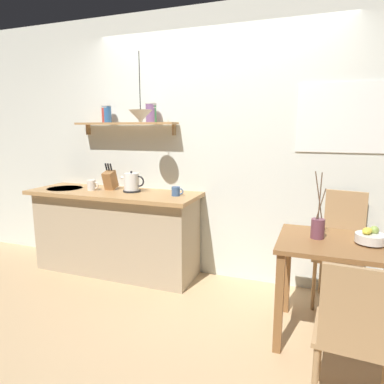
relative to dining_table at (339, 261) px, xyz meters
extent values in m
plane|color=tan|center=(-1.18, 0.20, -0.61)|extent=(14.00, 14.00, 0.00)
cube|color=silver|center=(-0.98, 0.85, 0.74)|extent=(6.80, 0.10, 2.70)
cube|color=white|center=(0.00, 0.79, 1.02)|extent=(0.78, 0.01, 0.60)
cube|color=silver|center=(0.00, 0.79, 1.02)|extent=(0.72, 0.01, 0.54)
cube|color=tan|center=(-2.18, 0.52, -0.19)|extent=(1.74, 0.52, 0.85)
cube|color=tan|center=(-2.18, 0.50, 0.26)|extent=(1.83, 0.63, 0.04)
cylinder|color=#B7BABF|center=(-2.79, 0.48, 0.27)|extent=(0.38, 0.38, 0.01)
cube|color=tan|center=(-2.13, 0.69, 0.98)|extent=(1.16, 0.18, 0.02)
cube|color=#99754C|center=(-2.66, 0.77, 0.91)|extent=(0.02, 0.06, 0.12)
cube|color=#99754C|center=(-1.60, 0.77, 0.91)|extent=(0.02, 0.06, 0.12)
cylinder|color=#BC4238|center=(-2.35, 0.69, 1.06)|extent=(0.10, 0.10, 0.15)
cylinder|color=silver|center=(-2.35, 0.69, 1.15)|extent=(0.10, 0.10, 0.01)
cylinder|color=#3366A3|center=(-2.35, 0.69, 1.07)|extent=(0.10, 0.10, 0.17)
cylinder|color=silver|center=(-2.35, 0.69, 1.16)|extent=(0.10, 0.10, 0.01)
cylinder|color=#7F5689|center=(-1.81, 0.69, 1.08)|extent=(0.11, 0.11, 0.18)
cylinder|color=silver|center=(-1.81, 0.69, 1.17)|extent=(0.11, 0.11, 0.01)
cylinder|color=#3366A3|center=(-1.81, 0.69, 1.06)|extent=(0.09, 0.09, 0.14)
cylinder|color=silver|center=(-1.81, 0.69, 1.13)|extent=(0.10, 0.10, 0.01)
cylinder|color=#388E56|center=(-1.80, 0.69, 1.07)|extent=(0.09, 0.09, 0.17)
cylinder|color=silver|center=(-1.80, 0.69, 1.16)|extent=(0.09, 0.09, 0.01)
cube|color=brown|center=(0.00, 0.00, 0.13)|extent=(0.84, 0.68, 0.03)
cube|color=brown|center=(-0.37, -0.29, -0.25)|extent=(0.06, 0.06, 0.72)
cube|color=brown|center=(-0.37, 0.29, -0.25)|extent=(0.06, 0.06, 0.72)
cube|color=tan|center=(0.07, -0.67, -0.15)|extent=(0.44, 0.42, 0.03)
cube|color=tan|center=(0.06, -0.85, 0.07)|extent=(0.37, 0.05, 0.43)
cylinder|color=tan|center=(-0.10, -0.49, -0.39)|extent=(0.03, 0.03, 0.45)
cube|color=tan|center=(0.04, 0.54, -0.16)|extent=(0.45, 0.47, 0.03)
cube|color=tan|center=(0.07, 0.72, 0.12)|extent=(0.34, 0.08, 0.53)
cylinder|color=tan|center=(-0.15, 0.39, -0.39)|extent=(0.03, 0.03, 0.44)
cylinder|color=tan|center=(0.17, 0.34, -0.39)|extent=(0.03, 0.03, 0.44)
cylinder|color=tan|center=(-0.09, 0.74, -0.39)|extent=(0.03, 0.03, 0.44)
cylinder|color=tan|center=(0.23, 0.68, -0.39)|extent=(0.03, 0.03, 0.44)
cylinder|color=silver|center=(0.19, 0.01, 0.15)|extent=(0.09, 0.09, 0.01)
cylinder|color=silver|center=(0.19, 0.01, 0.18)|extent=(0.20, 0.20, 0.06)
ellipsoid|color=yellow|center=(0.16, 0.01, 0.23)|extent=(0.09, 0.12, 0.04)
sphere|color=#8EA84C|center=(0.21, 0.05, 0.23)|extent=(0.06, 0.06, 0.06)
cylinder|color=brown|center=(-0.15, 0.03, 0.21)|extent=(0.10, 0.10, 0.14)
cylinder|color=brown|center=(-0.16, 0.03, 0.46)|extent=(0.07, 0.04, 0.34)
cylinder|color=brown|center=(-0.15, 0.02, 0.45)|extent=(0.01, 0.03, 0.34)
cylinder|color=brown|center=(-0.14, 0.02, 0.40)|extent=(0.06, 0.01, 0.23)
cylinder|color=black|center=(-1.98, 0.54, 0.29)|extent=(0.18, 0.18, 0.02)
cylinder|color=white|center=(-1.98, 0.54, 0.38)|extent=(0.16, 0.16, 0.18)
sphere|color=black|center=(-1.98, 0.54, 0.48)|extent=(0.02, 0.02, 0.02)
cone|color=white|center=(-2.08, 0.54, 0.42)|extent=(0.04, 0.04, 0.04)
torus|color=black|center=(-1.89, 0.54, 0.39)|extent=(0.11, 0.02, 0.11)
cube|color=#9E6B3D|center=(-2.26, 0.57, 0.38)|extent=(0.11, 0.17, 0.21)
cylinder|color=black|center=(-2.29, 0.55, 0.52)|extent=(0.02, 0.04, 0.08)
cylinder|color=black|center=(-2.26, 0.55, 0.52)|extent=(0.02, 0.04, 0.08)
cylinder|color=black|center=(-2.23, 0.55, 0.52)|extent=(0.02, 0.04, 0.08)
cylinder|color=white|center=(-2.43, 0.47, 0.33)|extent=(0.09, 0.09, 0.11)
torus|color=white|center=(-2.37, 0.47, 0.33)|extent=(0.07, 0.01, 0.07)
cylinder|color=#3D5B89|center=(-1.47, 0.50, 0.32)|extent=(0.08, 0.08, 0.09)
torus|color=#3D5B89|center=(-1.42, 0.50, 0.32)|extent=(0.06, 0.01, 0.06)
cylinder|color=black|center=(-1.76, 0.37, 1.35)|extent=(0.01, 0.01, 0.52)
cone|color=silver|center=(-1.76, 0.37, 1.04)|extent=(0.22, 0.22, 0.11)
sphere|color=white|center=(-1.76, 0.37, 1.00)|extent=(0.04, 0.04, 0.04)
camera|label=1|loc=(-0.17, -2.53, 0.93)|focal=32.18mm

